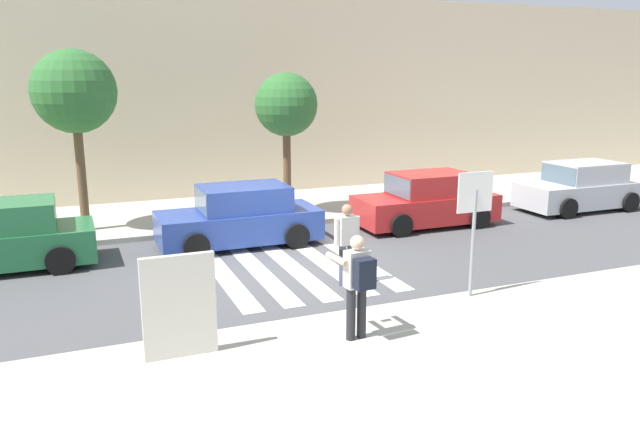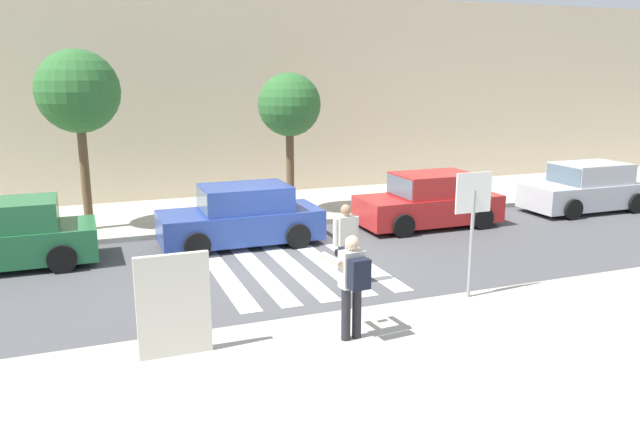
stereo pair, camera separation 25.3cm
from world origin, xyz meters
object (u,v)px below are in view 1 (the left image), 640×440
object	(u,v)px
pedestrian_crossing	(347,240)
parked_car_silver	(581,188)
parked_car_red	(427,201)
advertising_board	(179,306)
street_tree_west	(74,93)
stop_sign	(474,207)
street_tree_center	(286,106)
parked_car_blue	(240,218)
photographer_with_backpack	(358,278)

from	to	relation	value
pedestrian_crossing	parked_car_silver	size ratio (longest dim) A/B	0.42
parked_car_red	advertising_board	distance (m)	10.30
parked_car_red	street_tree_west	world-z (taller)	street_tree_west
stop_sign	parked_car_silver	xyz separation A→B (m)	(8.32, 5.71, -1.17)
street_tree_west	street_tree_center	world-z (taller)	street_tree_west
parked_car_blue	street_tree_west	distance (m)	5.47
street_tree_center	advertising_board	world-z (taller)	street_tree_center
parked_car_red	street_tree_center	xyz separation A→B (m)	(-3.39, 2.53, 2.66)
pedestrian_crossing	parked_car_silver	xyz separation A→B (m)	(10.10, 3.87, -0.25)
photographer_with_backpack	parked_car_blue	size ratio (longest dim) A/B	0.42
street_tree_west	street_tree_center	size ratio (longest dim) A/B	1.14
advertising_board	parked_car_red	bearing A→B (deg)	37.57
pedestrian_crossing	street_tree_west	bearing A→B (deg)	127.15
street_tree_center	stop_sign	bearing A→B (deg)	-84.10
photographer_with_backpack	parked_car_blue	bearing A→B (deg)	91.05
stop_sign	parked_car_red	world-z (taller)	stop_sign
parked_car_blue	parked_car_red	xyz separation A→B (m)	(5.55, -0.00, 0.00)
parked_car_silver	street_tree_center	distance (m)	9.88
parked_car_red	street_tree_center	distance (m)	4.99
photographer_with_backpack	parked_car_silver	xyz separation A→B (m)	(11.21, 6.72, -0.44)
stop_sign	advertising_board	distance (m)	5.74
stop_sign	street_tree_west	distance (m)	10.84
parked_car_red	pedestrian_crossing	bearing A→B (deg)	-138.07
stop_sign	parked_car_blue	size ratio (longest dim) A/B	0.59
pedestrian_crossing	advertising_board	bearing A→B (deg)	-147.98
advertising_board	parked_car_silver	bearing A→B (deg)	24.24
stop_sign	street_tree_center	size ratio (longest dim) A/B	0.57
photographer_with_backpack	parked_car_silver	bearing A→B (deg)	30.95
parked_car_silver	advertising_board	xyz separation A→B (m)	(-13.95, -6.28, 0.21)
street_tree_center	photographer_with_backpack	bearing A→B (deg)	-102.43
stop_sign	street_tree_center	bearing A→B (deg)	95.90
stop_sign	photographer_with_backpack	bearing A→B (deg)	-160.73
stop_sign	advertising_board	size ratio (longest dim) A/B	1.51
street_tree_west	parked_car_red	bearing A→B (deg)	-15.78
photographer_with_backpack	parked_car_silver	distance (m)	13.08
photographer_with_backpack	advertising_board	world-z (taller)	photographer_with_backpack
photographer_with_backpack	street_tree_west	world-z (taller)	street_tree_west
pedestrian_crossing	stop_sign	bearing A→B (deg)	-46.02
photographer_with_backpack	street_tree_west	xyz separation A→B (m)	(-3.79, 9.33, 2.67)
parked_car_red	parked_car_silver	world-z (taller)	same
parked_car_blue	street_tree_west	world-z (taller)	street_tree_west
photographer_with_backpack	stop_sign	bearing A→B (deg)	19.27
pedestrian_crossing	parked_car_red	world-z (taller)	pedestrian_crossing
parked_car_blue	photographer_with_backpack	bearing A→B (deg)	-88.95
stop_sign	photographer_with_backpack	size ratio (longest dim) A/B	1.40
street_tree_west	advertising_board	world-z (taller)	street_tree_west
pedestrian_crossing	parked_car_blue	world-z (taller)	pedestrian_crossing
photographer_with_backpack	parked_car_red	distance (m)	8.65
street_tree_west	advertising_board	bearing A→B (deg)	-83.26
parked_car_silver	street_tree_center	size ratio (longest dim) A/B	0.97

